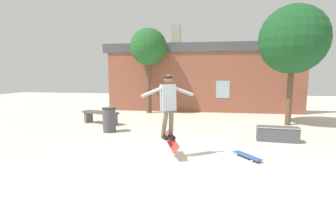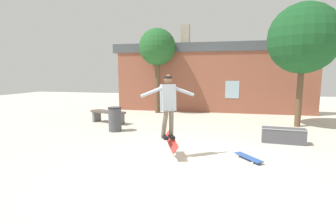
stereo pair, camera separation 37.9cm
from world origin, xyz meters
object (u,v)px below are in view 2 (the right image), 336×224
object	(u,v)px
skate_ledge	(283,136)
skateboard_flipping	(171,141)
tree_left	(157,48)
trash_bin	(115,119)
skater	(168,101)
skateboard_resting	(248,157)
tree_right	(303,39)
park_bench	(108,114)

from	to	relation	value
skate_ledge	skateboard_flipping	distance (m)	3.64
tree_left	trash_bin	distance (m)	5.52
skater	skate_ledge	bearing A→B (deg)	94.13
skate_ledge	skater	world-z (taller)	skater
tree_left	skateboard_resting	xyz separation A→B (m)	(4.12, -6.94, -3.29)
tree_left	tree_right	bearing A→B (deg)	-20.24
tree_left	skater	world-z (taller)	tree_left
skater	skateboard_flipping	size ratio (longest dim) A/B	2.08
skate_ledge	skater	size ratio (longest dim) A/B	0.81
tree_right	park_bench	size ratio (longest dim) A/B	2.79
park_bench	skateboard_resting	size ratio (longest dim) A/B	2.08
skater	skateboard_flipping	bearing A→B (deg)	98.33
skate_ledge	skateboard_resting	size ratio (longest dim) A/B	1.55
park_bench	skateboard_resting	bearing A→B (deg)	-13.94
skate_ledge	skateboard_flipping	xyz separation A→B (m)	(-3.00, -2.06, 0.18)
park_bench	skateboard_flipping	xyz separation A→B (m)	(3.53, -3.85, 0.04)
skateboard_flipping	park_bench	bearing A→B (deg)	-164.46
skate_ledge	skater	distance (m)	3.92
tree_left	skateboard_flipping	distance (m)	8.07
skate_ledge	trash_bin	world-z (taller)	trash_bin
tree_right	skate_ledge	world-z (taller)	tree_right
park_bench	skateboard_flipping	bearing A→B (deg)	-27.45
tree_right	skateboard_resting	distance (m)	6.08
park_bench	skate_ledge	size ratio (longest dim) A/B	1.34
skate_ledge	skateboard_flipping	world-z (taller)	skateboard_flipping
trash_bin	tree_right	bearing A→B (deg)	19.51
skate_ledge	trash_bin	distance (m)	5.62
park_bench	skate_ledge	distance (m)	6.77
tree_right	park_bench	bearing A→B (deg)	-172.60
park_bench	tree_left	bearing A→B (deg)	88.97
tree_left	skateboard_resting	size ratio (longest dim) A/B	5.42
tree_right	trash_bin	bearing A→B (deg)	-160.49
skate_ledge	skateboard_resting	bearing A→B (deg)	-116.63
tree_left	skateboard_flipping	size ratio (longest dim) A/B	5.85
tree_left	park_bench	world-z (taller)	tree_left
tree_right	skate_ledge	size ratio (longest dim) A/B	3.76
skater	tree_left	bearing A→B (deg)	166.37
skater	park_bench	bearing A→B (deg)	-168.95
skateboard_flipping	trash_bin	bearing A→B (deg)	-160.56
park_bench	trash_bin	bearing A→B (deg)	-35.93
tree_left	skate_ledge	xyz separation A→B (m)	(5.26, -5.10, -3.13)
tree_right	trash_bin	xyz separation A→B (m)	(-6.65, -2.36, -2.90)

